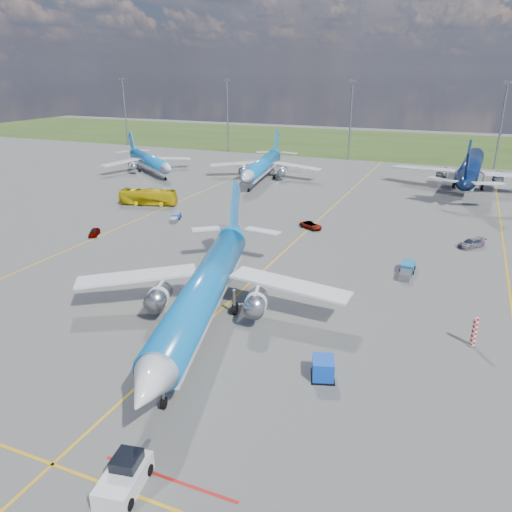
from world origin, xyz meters
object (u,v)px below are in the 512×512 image
at_px(bg_jet_n, 468,186).
at_px(pushback_tug, 124,476).
at_px(uld_container, 323,368).
at_px(apron_bus, 148,197).
at_px(warning_post, 474,332).
at_px(baggage_tug_c, 176,218).
at_px(bg_jet_nnw, 262,180).
at_px(service_car_b, 311,225).
at_px(service_car_a, 94,232).
at_px(main_airliner, 206,324).
at_px(baggage_tug_w, 407,270).
at_px(service_car_c, 471,243).
at_px(bg_jet_nw, 150,172).

xyz_separation_m(bg_jet_n, pushback_tug, (-18.33, -104.33, 0.83)).
bearing_deg(uld_container, apron_bus, 119.31).
xyz_separation_m(warning_post, baggage_tug_c, (-49.51, 26.11, -1.03)).
xyz_separation_m(bg_jet_nnw, service_car_b, (22.70, -33.65, 0.58)).
bearing_deg(service_car_a, warning_post, -39.60).
height_order(apron_bus, baggage_tug_c, apron_bus).
distance_m(apron_bus, baggage_tug_c, 13.09).
bearing_deg(service_car_b, main_airliner, -150.68).
xyz_separation_m(pushback_tug, service_car_b, (-5.49, 58.27, -0.25)).
bearing_deg(pushback_tug, bg_jet_nnw, 96.80).
relative_size(warning_post, pushback_tug, 0.49).
relative_size(uld_container, service_car_b, 0.54).
bearing_deg(pushback_tug, baggage_tug_w, 64.47).
height_order(apron_bus, service_car_c, apron_bus).
distance_m(apron_bus, service_car_c, 59.71).
height_order(bg_jet_nw, uld_container, bg_jet_nw).
relative_size(bg_jet_nnw, uld_container, 17.29).
relative_size(apron_bus, service_car_b, 2.72).
distance_m(warning_post, service_car_b, 40.01).
bearing_deg(baggage_tug_w, main_airliner, -128.99).
xyz_separation_m(service_car_a, service_car_c, (56.28, 17.66, 0.07)).
height_order(apron_bus, service_car_b, apron_bus).
bearing_deg(service_car_c, bg_jet_nnw, -172.30).
xyz_separation_m(main_airliner, service_car_c, (25.38, 37.15, 0.65)).
bearing_deg(service_car_c, bg_jet_nw, -158.89).
height_order(pushback_tug, service_car_c, pushback_tug).
bearing_deg(baggage_tug_c, warning_post, -48.53).
bearing_deg(main_airliner, service_car_a, 132.73).
bearing_deg(service_car_c, main_airliner, -81.76).
bearing_deg(service_car_b, baggage_tug_w, -99.70).
bearing_deg(bg_jet_nw, warning_post, -90.88).
distance_m(service_car_b, service_car_c, 25.10).
xyz_separation_m(warning_post, main_airliner, (-26.01, -6.18, -1.50)).
height_order(bg_jet_nnw, main_airliner, main_airliner).
xyz_separation_m(bg_jet_nw, service_car_a, (22.29, -48.56, 0.58)).
height_order(bg_jet_nnw, pushback_tug, bg_jet_nnw).
bearing_deg(bg_jet_n, uld_container, 85.89).
distance_m(pushback_tug, baggage_tug_c, 61.21).
height_order(main_airliner, pushback_tug, main_airliner).
relative_size(pushback_tug, service_car_b, 1.48).
height_order(pushback_tug, uld_container, pushback_tug).
bearing_deg(main_airliner, baggage_tug_c, 111.03).
distance_m(uld_container, apron_bus, 65.62).
bearing_deg(main_airliner, service_car_b, 74.54).
height_order(apron_bus, service_car_a, apron_bus).
bearing_deg(apron_bus, uld_container, -147.08).
bearing_deg(warning_post, service_car_a, 166.84).
relative_size(warning_post, main_airliner, 0.07).
bearing_deg(service_car_c, uld_container, -62.53).
bearing_deg(service_car_a, bg_jet_nw, 88.23).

